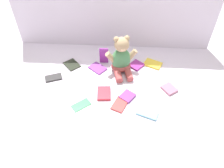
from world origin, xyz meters
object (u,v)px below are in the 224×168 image
at_px(book_case_6, 148,85).
at_px(book_case_2, 98,68).
at_px(book_case_1, 81,105).
at_px(book_case_9, 127,96).
at_px(book_case_10, 169,89).
at_px(book_case_4, 147,113).
at_px(book_case_7, 104,93).
at_px(book_case_8, 120,104).
at_px(book_case_5, 136,65).
at_px(book_case_11, 104,56).
at_px(book_case_12, 72,65).
at_px(teddy_bear, 121,59).
at_px(book_case_0, 153,64).
at_px(book_case_3, 54,78).

bearing_deg(book_case_6, book_case_2, -74.59).
distance_m(book_case_1, book_case_9, 0.33).
bearing_deg(book_case_6, book_case_10, 116.27).
xyz_separation_m(book_case_4, book_case_10, (0.17, 0.23, 0.00)).
distance_m(book_case_2, book_case_4, 0.57).
relative_size(book_case_4, book_case_7, 1.10).
bearing_deg(book_case_10, book_case_8, -10.86).
distance_m(book_case_5, book_case_10, 0.34).
bearing_deg(book_case_11, book_case_4, -59.01).
bearing_deg(book_case_12, book_case_6, -59.49).
height_order(teddy_bear, book_case_12, teddy_bear).
height_order(book_case_0, book_case_11, book_case_11).
xyz_separation_m(book_case_1, book_case_4, (0.45, -0.05, 0.00)).
bearing_deg(book_case_7, book_case_12, -50.66).
bearing_deg(book_case_11, teddy_bear, -32.33).
relative_size(book_case_4, book_case_10, 1.37).
relative_size(book_case_6, book_case_11, 0.67).
xyz_separation_m(book_case_3, book_case_6, (0.71, -0.04, -0.00)).
xyz_separation_m(book_case_9, book_case_11, (-0.20, 0.37, 0.06)).
relative_size(book_case_1, book_case_11, 0.92).
distance_m(book_case_1, book_case_5, 0.58).
distance_m(book_case_5, book_case_6, 0.23).
height_order(teddy_bear, book_case_3, teddy_bear).
bearing_deg(book_case_2, book_case_5, -40.55).
xyz_separation_m(book_case_1, book_case_9, (0.31, 0.09, 0.00)).
bearing_deg(book_case_1, book_case_8, 55.27).
relative_size(book_case_5, book_case_10, 1.02).
xyz_separation_m(book_case_0, book_case_10, (0.10, -0.28, 0.00)).
distance_m(teddy_bear, book_case_3, 0.54).
bearing_deg(book_case_11, book_case_3, -151.72).
bearing_deg(book_case_12, book_case_5, -39.10).
distance_m(book_case_5, book_case_11, 0.27).
relative_size(book_case_3, book_case_6, 1.38).
bearing_deg(book_case_6, book_case_5, -121.18).
height_order(book_case_2, book_case_10, book_case_10).
bearing_deg(teddy_bear, book_case_10, -42.64).
bearing_deg(book_case_7, book_case_11, -89.63).
distance_m(book_case_4, book_case_7, 0.34).
height_order(book_case_4, book_case_5, book_case_5).
bearing_deg(book_case_7, book_case_1, 32.43).
bearing_deg(book_case_10, book_case_6, -47.80).
distance_m(book_case_9, book_case_10, 0.31).
bearing_deg(book_case_4, teddy_bear, 44.43).
bearing_deg(book_case_10, book_case_1, -19.08).
height_order(book_case_2, book_case_7, book_case_7).
distance_m(book_case_9, book_case_12, 0.56).
height_order(book_case_7, book_case_10, same).
height_order(book_case_5, book_case_7, book_case_7).
distance_m(book_case_4, book_case_12, 0.75).
bearing_deg(book_case_0, book_case_2, 125.37).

